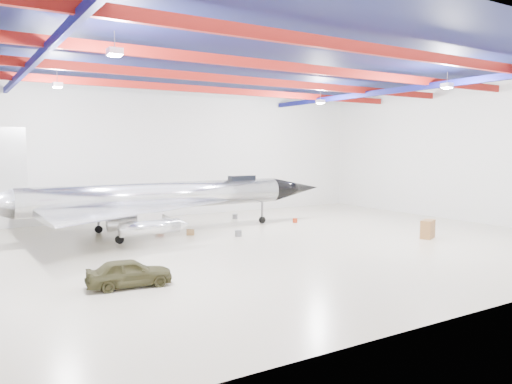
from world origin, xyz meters
TOP-DOWN VIEW (x-y plane):
  - floor at (0.00, 0.00)m, footprint 40.00×40.00m
  - wall_back at (0.00, 15.00)m, footprint 40.00×0.00m
  - wall_right at (20.00, 0.00)m, footprint 0.00×30.00m
  - ceiling at (0.00, 0.00)m, footprint 40.00×40.00m
  - ceiling_structure at (0.00, 0.00)m, footprint 39.50×29.50m
  - jet_aircraft at (-3.22, 7.14)m, footprint 26.33×15.29m
  - jeep at (-9.35, -5.12)m, footprint 3.76×1.90m
  - desk at (11.04, -4.06)m, footprint 1.48×1.15m
  - toolbox_red at (-3.29, 7.23)m, footprint 0.55×0.47m
  - engine_drum at (0.72, 3.11)m, footprint 0.50×0.50m
  - crate_small at (-5.00, 8.52)m, footprint 0.40×0.36m
  - tool_chest at (7.69, 6.17)m, footprint 0.42×0.42m
  - oil_barrel at (-1.80, 5.35)m, footprint 0.66×0.60m
  - spares_box at (4.66, 10.59)m, footprint 0.54×0.54m

SIDE VIEW (x-z plane):
  - floor at x=0.00m, z-range 0.00..0.00m
  - crate_small at x=-5.00m, z-range 0.00..0.23m
  - tool_chest at x=7.69m, z-range 0.00..0.36m
  - toolbox_red at x=-3.29m, z-range 0.00..0.36m
  - oil_barrel at x=-1.80m, z-range 0.00..0.37m
  - spares_box at x=4.66m, z-range 0.00..0.39m
  - engine_drum at x=0.72m, z-range 0.00..0.42m
  - desk at x=11.04m, z-range 0.00..1.21m
  - jeep at x=-9.35m, z-range 0.00..1.23m
  - jet_aircraft at x=-3.22m, z-range -1.24..5.95m
  - wall_back at x=0.00m, z-range -14.50..25.50m
  - wall_right at x=20.00m, z-range -9.50..20.50m
  - ceiling_structure at x=0.00m, z-range 9.79..10.86m
  - ceiling at x=0.00m, z-range 11.00..11.00m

